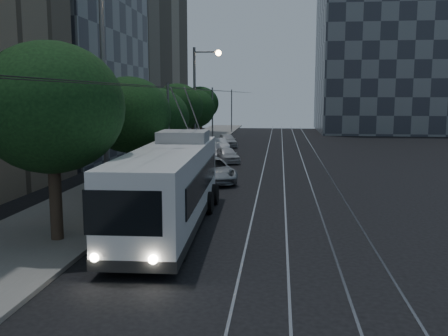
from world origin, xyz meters
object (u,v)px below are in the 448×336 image
Objects in this scene: trolleybus at (170,186)px; car_white_c at (219,145)px; car_white_b at (209,152)px; car_white_a at (227,155)px; pickup_silver at (212,170)px; streetlamp_near at (113,76)px; car_white_d at (227,140)px; streetlamp_far at (200,93)px.

car_white_c is at bearing 90.73° from trolleybus.
car_white_a is at bearing -41.29° from car_white_b.
pickup_silver reaches higher than car_white_b.
pickup_silver is 11.52m from streetlamp_near.
trolleybus is at bearing -108.47° from pickup_silver.
car_white_b is 6.21m from car_white_c.
car_white_d is at bearing 74.46° from car_white_a.
pickup_silver is at bearing -102.65° from car_white_d.
streetlamp_far is (-2.10, 8.67, 4.69)m from pickup_silver.
car_white_a is 0.41× the size of streetlamp_far.
car_white_c is at bearing 91.23° from car_white_b.
car_white_d is (-1.21, 11.85, 0.06)m from car_white_a.
streetlamp_near reaches higher than car_white_a.
car_white_a is at bearing 81.78° from streetlamp_near.
car_white_d is at bearing 89.71° from trolleybus.
streetlamp_near reaches higher than car_white_d.
car_white_a is 0.80× the size of car_white_b.
trolleybus reaches higher than car_white_c.
car_white_c is at bearing 78.03° from pickup_silver.
streetlamp_near is (-1.10, -20.06, 5.39)m from car_white_b.
streetlamp_near is at bearing -108.79° from car_white_d.
streetlamp_near is 18.55m from streetlamp_far.
streetlamp_near is at bearing 159.44° from trolleybus.
car_white_b is 0.51× the size of streetlamp_far.
car_white_b is at bearing -110.67° from car_white_c.
pickup_silver is 1.45× the size of car_white_a.
streetlamp_near is at bearing -119.58° from car_white_a.
car_white_a is 11.91m from car_white_d.
car_white_d is at bearing 64.73° from car_white_c.
car_white_a is at bearing 1.76° from streetlamp_far.
car_white_d is 12.85m from streetlamp_far.
car_white_d is (-1.21, 20.58, -0.05)m from pickup_silver.
pickup_silver is 1.33× the size of car_white_d.
car_white_b is 20.80m from streetlamp_near.
car_white_b is (-1.59, 1.47, 0.04)m from car_white_a.
car_white_b is at bearing 86.87° from streetlamp_near.
car_white_b is 10.39m from car_white_d.
car_white_a is (0.00, 8.73, -0.11)m from pickup_silver.
car_white_d is at bearing 89.38° from car_white_b.
pickup_silver reaches higher than car_white_d.
streetlamp_far is at bearing -107.06° from car_white_b.
car_white_a is 0.97× the size of car_white_c.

